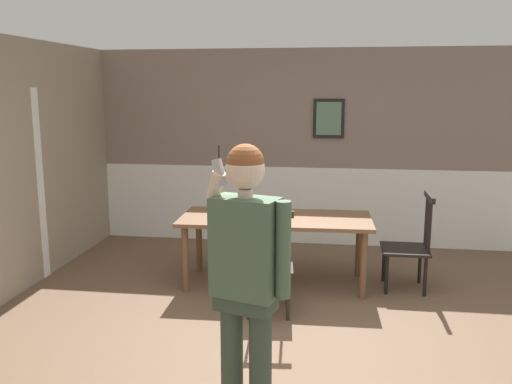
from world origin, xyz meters
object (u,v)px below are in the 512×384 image
chair_near_window (409,246)px  dining_table (276,224)px  person_figure (247,267)px  chair_by_doorway (269,264)px

chair_near_window → dining_table: bearing=91.9°
dining_table → person_figure: size_ratio=1.15×
chair_near_window → person_figure: person_figure is taller
chair_by_doorway → person_figure: size_ratio=0.58×
dining_table → chair_by_doorway: bearing=-88.0°
chair_near_window → person_figure: bearing=153.6°
dining_table → chair_near_window: 1.42m
chair_by_doorway → person_figure: 1.82m
person_figure → chair_near_window: bearing=-99.8°
chair_near_window → chair_by_doorway: bearing=122.3°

